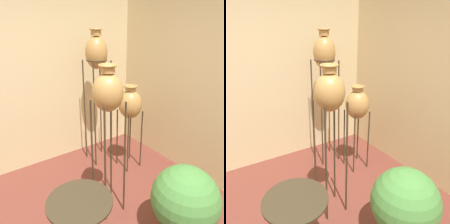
# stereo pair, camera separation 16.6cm
# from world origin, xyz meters

# --- Properties ---
(wall_back) EXTENTS (8.05, 0.06, 2.70)m
(wall_back) POSITION_xyz_m (0.00, 2.06, 1.35)
(wall_back) COLOR beige
(wall_back) RESTS_ON ground_plane
(vase_stand_tall) EXTENTS (0.31, 0.31, 1.97)m
(vase_stand_tall) POSITION_xyz_m (1.14, 1.59, 1.62)
(vase_stand_tall) COLOR #382D1E
(vase_stand_tall) RESTS_ON ground_plane
(vase_stand_medium) EXTENTS (0.30, 0.30, 1.66)m
(vase_stand_medium) POSITION_xyz_m (0.66, 0.63, 1.36)
(vase_stand_medium) COLOR #382D1E
(vase_stand_medium) RESTS_ON ground_plane
(vase_stand_short) EXTENTS (0.33, 0.33, 1.25)m
(vase_stand_short) POSITION_xyz_m (1.41, 1.16, 0.97)
(vase_stand_short) COLOR #382D1E
(vase_stand_short) RESTS_ON ground_plane
(side_table) EXTENTS (0.52, 0.52, 0.72)m
(side_table) POSITION_xyz_m (0.10, 0.20, 0.53)
(side_table) COLOR #382D1E
(side_table) RESTS_ON ground_plane
(potted_plant) EXTENTS (0.63, 0.63, 0.80)m
(potted_plant) POSITION_xyz_m (1.01, -0.11, 0.45)
(potted_plant) COLOR olive
(potted_plant) RESTS_ON ground_plane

